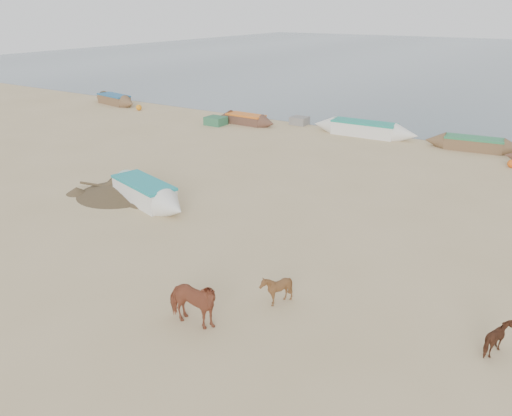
{
  "coord_description": "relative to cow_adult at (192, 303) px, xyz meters",
  "views": [
    {
      "loc": [
        9.62,
        -10.8,
        8.17
      ],
      "look_at": [
        0.0,
        4.0,
        1.0
      ],
      "focal_mm": 35.0,
      "sensor_mm": 36.0,
      "label": 1
    }
  ],
  "objects": [
    {
      "name": "ground",
      "position": [
        -1.9,
        2.1,
        -0.72
      ],
      "size": [
        140.0,
        140.0,
        0.0
      ],
      "primitive_type": "plane",
      "color": "tan",
      "rests_on": "ground"
    },
    {
      "name": "cow_adult",
      "position": [
        0.0,
        0.0,
        0.0
      ],
      "size": [
        1.78,
        0.96,
        1.44
      ],
      "primitive_type": "imported",
      "rotation": [
        0.0,
        0.0,
        1.68
      ],
      "color": "brown",
      "rests_on": "ground"
    },
    {
      "name": "calf_front",
      "position": [
        1.35,
        2.18,
        -0.22
      ],
      "size": [
        1.15,
        1.09,
        1.0
      ],
      "primitive_type": "imported",
      "rotation": [
        0.0,
        0.0,
        -1.17
      ],
      "color": "brown",
      "rests_on": "ground"
    },
    {
      "name": "calf_right",
      "position": [
        7.23,
        3.25,
        -0.29
      ],
      "size": [
        0.85,
        0.95,
        0.86
      ],
      "primitive_type": "imported",
      "rotation": [
        0.0,
        0.0,
        1.72
      ],
      "color": "#4C2818",
      "rests_on": "ground"
    },
    {
      "name": "near_canoe",
      "position": [
        -7.84,
        6.07,
        -0.23
      ],
      "size": [
        6.12,
        2.89,
        0.98
      ],
      "primitive_type": null,
      "rotation": [
        0.0,
        0.0,
        -0.28
      ],
      "color": "white",
      "rests_on": "ground"
    },
    {
      "name": "debris_pile",
      "position": [
        -9.59,
        6.2,
        -0.49
      ],
      "size": [
        4.46,
        4.46,
        0.47
      ],
      "primitive_type": "cone",
      "rotation": [
        0.0,
        0.0,
        -0.15
      ],
      "color": "brown",
      "rests_on": "ground"
    },
    {
      "name": "waterline_canoes",
      "position": [
        -0.59,
        22.14,
        -0.28
      ],
      "size": [
        57.38,
        4.03,
        0.97
      ],
      "color": "brown",
      "rests_on": "ground"
    },
    {
      "name": "beach_clutter",
      "position": [
        1.63,
        21.46,
        -0.42
      ],
      "size": [
        43.59,
        4.66,
        0.64
      ],
      "color": "#2E6745",
      "rests_on": "ground"
    }
  ]
}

